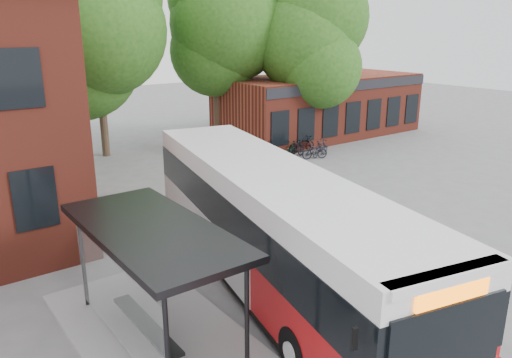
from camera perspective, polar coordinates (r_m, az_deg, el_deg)
ground at (r=15.49m, az=2.64°, el=-10.39°), size 100.00×100.00×0.00m
shop_row at (r=34.59m, az=7.34°, el=8.32°), size 14.00×6.20×4.00m
bus_shelter at (r=11.93m, az=-11.41°, el=-11.71°), size 3.60×7.00×2.90m
bike_rail at (r=28.25m, az=4.41°, el=2.73°), size 5.20×0.10×0.38m
tree_1 at (r=29.34m, az=-17.57°, el=12.46°), size 7.92×7.92×10.40m
tree_2 at (r=31.49m, az=-4.58°, el=13.97°), size 7.92×7.92×11.00m
tree_3 at (r=31.48m, az=7.40°, el=12.32°), size 7.04×7.04×9.28m
city_bus at (r=14.11m, az=1.68°, el=-5.60°), size 5.67×13.66×3.39m
bicycle_0 at (r=27.74m, az=0.13°, el=3.05°), size 1.77×0.94×0.88m
bicycle_1 at (r=26.17m, az=1.77°, el=2.19°), size 1.53×0.93×0.89m
bicycle_2 at (r=27.80m, az=0.87°, el=3.19°), size 1.97×0.99×0.99m
bicycle_3 at (r=28.39m, az=4.66°, el=3.46°), size 1.77×1.02×1.02m
bicycle_4 at (r=28.39m, az=3.83°, el=3.26°), size 1.64×1.13×0.82m
bicycle_5 at (r=28.20m, az=6.73°, el=3.18°), size 1.55×0.93×0.90m
bicycle_6 at (r=29.54m, az=5.23°, el=3.95°), size 1.91×0.71×1.00m
bicycle_7 at (r=28.76m, az=7.37°, el=3.52°), size 1.71×0.91×0.99m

